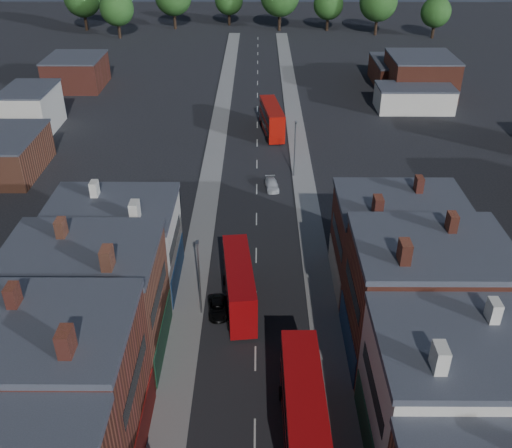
{
  "coord_description": "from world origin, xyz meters",
  "views": [
    {
      "loc": [
        0.23,
        -12.46,
        35.29
      ],
      "look_at": [
        0.0,
        35.7,
        6.61
      ],
      "focal_mm": 40.0,
      "sensor_mm": 36.0,
      "label": 1
    }
  ],
  "objects_px": {
    "bus_2": "(272,119)",
    "car_2": "(218,308)",
    "bus_0": "(239,284)",
    "car_3": "(272,185)",
    "bus_1": "(303,413)"
  },
  "relations": [
    {
      "from": "bus_2",
      "to": "car_2",
      "type": "distance_m",
      "value": 46.37
    },
    {
      "from": "bus_2",
      "to": "car_2",
      "type": "relative_size",
      "value": 2.95
    },
    {
      "from": "bus_0",
      "to": "car_3",
      "type": "height_order",
      "value": "bus_0"
    },
    {
      "from": "car_3",
      "to": "bus_1",
      "type": "bearing_deg",
      "value": -94.8
    },
    {
      "from": "bus_1",
      "to": "car_2",
      "type": "distance_m",
      "value": 16.31
    },
    {
      "from": "bus_0",
      "to": "car_2",
      "type": "xyz_separation_m",
      "value": [
        -2.04,
        -1.23,
        -2.0
      ]
    },
    {
      "from": "bus_0",
      "to": "bus_1",
      "type": "bearing_deg",
      "value": -78.19
    },
    {
      "from": "bus_1",
      "to": "car_2",
      "type": "height_order",
      "value": "bus_1"
    },
    {
      "from": "car_2",
      "to": "bus_1",
      "type": "bearing_deg",
      "value": -70.13
    },
    {
      "from": "bus_0",
      "to": "car_3",
      "type": "relative_size",
      "value": 2.8
    },
    {
      "from": "bus_0",
      "to": "car_2",
      "type": "relative_size",
      "value": 2.88
    },
    {
      "from": "bus_2",
      "to": "car_3",
      "type": "relative_size",
      "value": 2.87
    },
    {
      "from": "bus_0",
      "to": "car_2",
      "type": "height_order",
      "value": "bus_0"
    },
    {
      "from": "car_2",
      "to": "bus_2",
      "type": "bearing_deg",
      "value": 76.15
    },
    {
      "from": "bus_0",
      "to": "car_2",
      "type": "bearing_deg",
      "value": -154.96
    }
  ]
}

